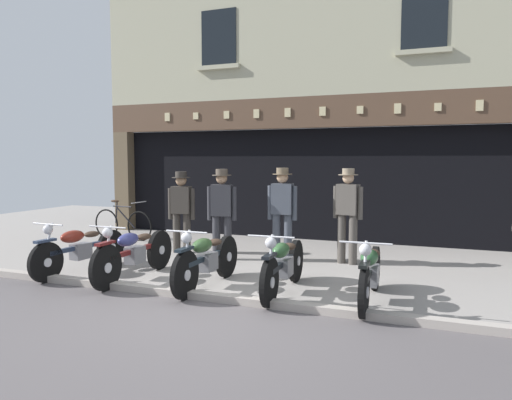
{
  "coord_description": "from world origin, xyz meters",
  "views": [
    {
      "loc": [
        2.87,
        -5.53,
        1.88
      ],
      "look_at": [
        -0.27,
        2.59,
        1.14
      ],
      "focal_mm": 33.47,
      "sensor_mm": 36.0,
      "label": 1
    }
  ],
  "objects_px": {
    "motorcycle_center": "(207,259)",
    "motorcycle_right": "(370,271)",
    "motorcycle_left": "(80,248)",
    "assistant_far_right": "(348,211)",
    "shopkeeper_center": "(222,209)",
    "salesman_left": "(181,208)",
    "motorcycle_center_left": "(134,252)",
    "motorcycle_center_right": "(283,264)",
    "salesman_right": "(282,209)",
    "advert_board_near": "(212,168)",
    "leaning_bicycle": "(122,223)"
  },
  "relations": [
    {
      "from": "motorcycle_center_right",
      "to": "assistant_far_right",
      "type": "height_order",
      "value": "assistant_far_right"
    },
    {
      "from": "salesman_left",
      "to": "shopkeeper_center",
      "type": "xyz_separation_m",
      "value": [
        1.05,
        -0.31,
        0.04
      ]
    },
    {
      "from": "motorcycle_left",
      "to": "motorcycle_center_left",
      "type": "bearing_deg",
      "value": -176.62
    },
    {
      "from": "shopkeeper_center",
      "to": "motorcycle_left",
      "type": "bearing_deg",
      "value": 34.27
    },
    {
      "from": "salesman_left",
      "to": "assistant_far_right",
      "type": "relative_size",
      "value": 0.95
    },
    {
      "from": "motorcycle_center_left",
      "to": "salesman_left",
      "type": "height_order",
      "value": "salesman_left"
    },
    {
      "from": "motorcycle_left",
      "to": "motorcycle_right",
      "type": "relative_size",
      "value": 1.03
    },
    {
      "from": "motorcycle_center_left",
      "to": "advert_board_near",
      "type": "relative_size",
      "value": 2.23
    },
    {
      "from": "motorcycle_center_left",
      "to": "leaning_bicycle",
      "type": "height_order",
      "value": "motorcycle_center_left"
    },
    {
      "from": "motorcycle_center",
      "to": "motorcycle_right",
      "type": "xyz_separation_m",
      "value": [
        2.34,
        0.1,
        -0.01
      ]
    },
    {
      "from": "motorcycle_center_right",
      "to": "shopkeeper_center",
      "type": "relative_size",
      "value": 1.18
    },
    {
      "from": "salesman_left",
      "to": "advert_board_near",
      "type": "distance_m",
      "value": 2.73
    },
    {
      "from": "salesman_left",
      "to": "leaning_bicycle",
      "type": "height_order",
      "value": "salesman_left"
    },
    {
      "from": "motorcycle_center_left",
      "to": "motorcycle_center",
      "type": "relative_size",
      "value": 1.06
    },
    {
      "from": "shopkeeper_center",
      "to": "leaning_bicycle",
      "type": "height_order",
      "value": "shopkeeper_center"
    },
    {
      "from": "motorcycle_center",
      "to": "shopkeeper_center",
      "type": "height_order",
      "value": "shopkeeper_center"
    },
    {
      "from": "assistant_far_right",
      "to": "shopkeeper_center",
      "type": "bearing_deg",
      "value": 24.12
    },
    {
      "from": "motorcycle_center_left",
      "to": "assistant_far_right",
      "type": "distance_m",
      "value": 3.78
    },
    {
      "from": "shopkeeper_center",
      "to": "assistant_far_right",
      "type": "height_order",
      "value": "assistant_far_right"
    },
    {
      "from": "motorcycle_left",
      "to": "motorcycle_center_right",
      "type": "xyz_separation_m",
      "value": [
        3.53,
        0.06,
        0.01
      ]
    },
    {
      "from": "motorcycle_center",
      "to": "salesman_left",
      "type": "bearing_deg",
      "value": -52.05
    },
    {
      "from": "assistant_far_right",
      "to": "motorcycle_center",
      "type": "bearing_deg",
      "value": 67.62
    },
    {
      "from": "motorcycle_left",
      "to": "assistant_far_right",
      "type": "height_order",
      "value": "assistant_far_right"
    },
    {
      "from": "motorcycle_left",
      "to": "motorcycle_center",
      "type": "height_order",
      "value": "motorcycle_center"
    },
    {
      "from": "motorcycle_left",
      "to": "shopkeeper_center",
      "type": "height_order",
      "value": "shopkeeper_center"
    },
    {
      "from": "motorcycle_center_left",
      "to": "assistant_far_right",
      "type": "height_order",
      "value": "assistant_far_right"
    },
    {
      "from": "motorcycle_center_left",
      "to": "motorcycle_right",
      "type": "bearing_deg",
      "value": -179.82
    },
    {
      "from": "leaning_bicycle",
      "to": "motorcycle_center_left",
      "type": "bearing_deg",
      "value": 44.43
    },
    {
      "from": "motorcycle_center_right",
      "to": "motorcycle_center_left",
      "type": "bearing_deg",
      "value": -0.26
    },
    {
      "from": "motorcycle_center_left",
      "to": "leaning_bicycle",
      "type": "distance_m",
      "value": 3.99
    },
    {
      "from": "motorcycle_center_left",
      "to": "leaning_bicycle",
      "type": "xyz_separation_m",
      "value": [
        -2.53,
        3.09,
        -0.06
      ]
    },
    {
      "from": "motorcycle_left",
      "to": "shopkeeper_center",
      "type": "xyz_separation_m",
      "value": [
        1.74,
        1.84,
        0.53
      ]
    },
    {
      "from": "motorcycle_left",
      "to": "motorcycle_right",
      "type": "height_order",
      "value": "motorcycle_right"
    },
    {
      "from": "salesman_left",
      "to": "salesman_right",
      "type": "distance_m",
      "value": 2.14
    },
    {
      "from": "motorcycle_center",
      "to": "salesman_left",
      "type": "height_order",
      "value": "salesman_left"
    },
    {
      "from": "shopkeeper_center",
      "to": "advert_board_near",
      "type": "bearing_deg",
      "value": -72.96
    },
    {
      "from": "motorcycle_left",
      "to": "assistant_far_right",
      "type": "bearing_deg",
      "value": -145.32
    },
    {
      "from": "motorcycle_left",
      "to": "motorcycle_center",
      "type": "relative_size",
      "value": 1.02
    },
    {
      "from": "advert_board_near",
      "to": "leaning_bicycle",
      "type": "height_order",
      "value": "advert_board_near"
    },
    {
      "from": "salesman_right",
      "to": "leaning_bicycle",
      "type": "bearing_deg",
      "value": -15.43
    },
    {
      "from": "motorcycle_center_left",
      "to": "shopkeeper_center",
      "type": "distance_m",
      "value": 2.04
    },
    {
      "from": "salesman_left",
      "to": "advert_board_near",
      "type": "height_order",
      "value": "advert_board_near"
    },
    {
      "from": "motorcycle_center",
      "to": "motorcycle_center_right",
      "type": "relative_size",
      "value": 0.99
    },
    {
      "from": "motorcycle_center_left",
      "to": "salesman_left",
      "type": "bearing_deg",
      "value": -80.54
    },
    {
      "from": "salesman_right",
      "to": "leaning_bicycle",
      "type": "relative_size",
      "value": 1.01
    },
    {
      "from": "motorcycle_center",
      "to": "advert_board_near",
      "type": "xyz_separation_m",
      "value": [
        -2.25,
        4.76,
        1.25
      ]
    },
    {
      "from": "motorcycle_center_right",
      "to": "shopkeeper_center",
      "type": "distance_m",
      "value": 2.58
    },
    {
      "from": "motorcycle_center_right",
      "to": "salesman_right",
      "type": "height_order",
      "value": "salesman_right"
    },
    {
      "from": "motorcycle_right",
      "to": "shopkeeper_center",
      "type": "distance_m",
      "value": 3.52
    },
    {
      "from": "motorcycle_center",
      "to": "motorcycle_right",
      "type": "distance_m",
      "value": 2.34
    }
  ]
}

